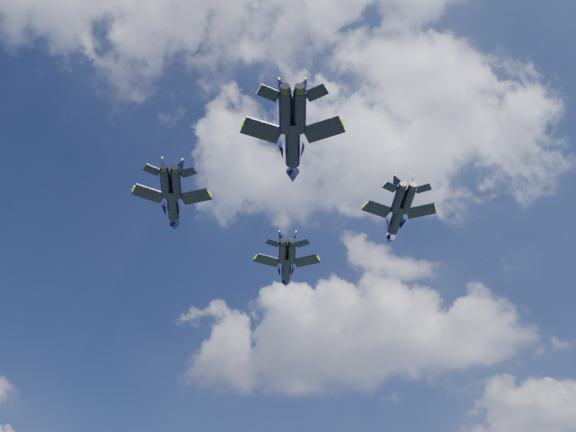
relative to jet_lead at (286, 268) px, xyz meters
The scene contains 4 objects.
jet_lead is the anchor object (origin of this frame).
jet_left 24.86m from the jet_lead, 120.90° to the right, with size 11.72×16.27×3.86m.
jet_right 23.37m from the jet_lead, 24.28° to the right, with size 11.33×15.62×3.69m.
jet_slot 32.74m from the jet_lead, 72.14° to the right, with size 13.57×18.32×4.31m.
Camera 1 is at (13.85, -69.55, 3.19)m, focal length 35.00 mm.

